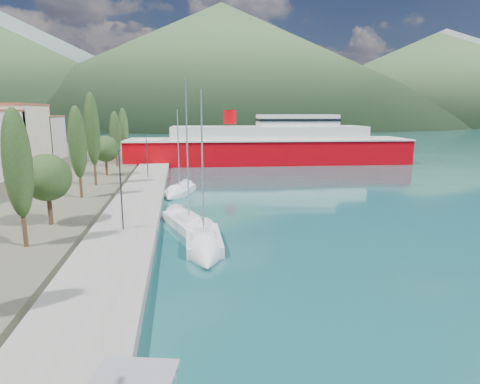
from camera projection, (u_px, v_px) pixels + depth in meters
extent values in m
plane|color=#185154|center=(193.00, 141.00, 134.63)|extent=(1400.00, 1400.00, 0.00)
cube|color=gray|center=(138.00, 201.00, 42.07)|extent=(5.00, 88.00, 0.80)
cone|color=slate|center=(2.00, 65.00, 568.32)|extent=(640.00, 640.00, 150.00)
cone|color=slate|center=(228.00, 64.00, 671.86)|extent=(760.00, 760.00, 180.00)
cone|color=slate|center=(442.00, 74.00, 647.92)|extent=(640.00, 640.00, 140.00)
cone|color=#3D5A33|center=(222.00, 64.00, 400.81)|extent=(480.00, 480.00, 115.00)
cone|color=#3D5A33|center=(435.00, 78.00, 416.04)|extent=(420.00, 420.00, 90.00)
cube|color=beige|center=(10.00, 136.00, 65.80)|extent=(9.00, 13.00, 10.00)
cube|color=#9E5138|center=(7.00, 104.00, 64.79)|extent=(9.20, 13.20, 0.30)
cube|color=silver|center=(34.00, 138.00, 76.66)|extent=(9.00, 10.00, 8.00)
cube|color=#9E5138|center=(32.00, 116.00, 75.85)|extent=(9.20, 10.20, 0.30)
cylinder|color=#47301E|center=(25.00, 232.00, 26.84)|extent=(0.30, 0.30, 2.03)
ellipsoid|color=#2A431D|center=(17.00, 163.00, 25.94)|extent=(1.80, 1.80, 7.21)
cylinder|color=#47301E|center=(50.00, 210.00, 32.12)|extent=(0.36, 0.36, 2.34)
sphere|color=#2A431D|center=(47.00, 178.00, 31.60)|extent=(3.74, 3.74, 3.74)
cylinder|color=#47301E|center=(81.00, 188.00, 42.29)|extent=(0.30, 0.30, 2.11)
ellipsoid|color=#2A431D|center=(77.00, 142.00, 41.35)|extent=(1.80, 1.80, 7.49)
cylinder|color=#47301E|center=(95.00, 175.00, 49.65)|extent=(0.30, 0.30, 2.49)
ellipsoid|color=#2A431D|center=(92.00, 129.00, 48.55)|extent=(1.80, 1.80, 8.81)
cylinder|color=#47301E|center=(107.00, 167.00, 57.30)|extent=(0.36, 0.36, 2.33)
sphere|color=#2A431D|center=(105.00, 149.00, 56.78)|extent=(3.72, 3.72, 3.72)
cylinder|color=#47301E|center=(117.00, 160.00, 66.85)|extent=(0.30, 0.30, 2.00)
ellipsoid|color=#2A431D|center=(115.00, 133.00, 65.97)|extent=(1.80, 1.80, 7.08)
cylinder|color=#47301E|center=(125.00, 154.00, 76.97)|extent=(0.30, 0.30, 2.13)
ellipsoid|color=#2A431D|center=(123.00, 128.00, 76.02)|extent=(1.80, 1.80, 7.57)
cylinder|color=#2D2D33|center=(121.00, 191.00, 30.08)|extent=(0.12, 0.12, 6.00)
cube|color=#2D2D33|center=(119.00, 151.00, 29.74)|extent=(0.15, 0.50, 0.12)
cylinder|color=#2D2D33|center=(147.00, 155.00, 54.99)|extent=(0.12, 0.12, 6.00)
cube|color=#2D2D33|center=(146.00, 133.00, 54.64)|extent=(0.15, 0.50, 0.12)
cube|color=silver|center=(204.00, 241.00, 29.43)|extent=(2.60, 6.17, 0.98)
cube|color=silver|center=(204.00, 234.00, 28.90)|extent=(1.54, 2.48, 0.38)
cylinder|color=silver|center=(202.00, 166.00, 27.92)|extent=(0.12, 0.12, 10.36)
cone|color=silver|center=(206.00, 261.00, 25.61)|extent=(2.55, 2.90, 2.51)
cube|color=silver|center=(187.00, 224.00, 34.15)|extent=(4.37, 7.13, 0.95)
cube|color=silver|center=(189.00, 218.00, 33.63)|extent=(2.21, 3.00, 0.37)
cylinder|color=silver|center=(187.00, 151.00, 32.53)|extent=(0.12, 0.12, 11.58)
cone|color=silver|center=(206.00, 237.00, 30.37)|extent=(3.27, 3.73, 2.42)
cube|color=silver|center=(181.00, 191.00, 48.23)|extent=(3.86, 5.82, 0.92)
cube|color=silver|center=(180.00, 187.00, 47.76)|extent=(1.99, 2.47, 0.36)
cylinder|color=silver|center=(178.00, 150.00, 46.89)|extent=(0.12, 0.12, 9.19)
cone|color=silver|center=(171.00, 197.00, 44.90)|extent=(3.00, 3.10, 2.35)
cube|color=#BC010A|center=(268.00, 153.00, 77.00)|extent=(53.31, 13.98, 5.09)
cube|color=silver|center=(268.00, 139.00, 76.50)|extent=(53.70, 14.33, 0.27)
cube|color=silver|center=(268.00, 133.00, 76.29)|extent=(36.87, 11.17, 2.73)
cube|color=silver|center=(297.00, 120.00, 76.30)|extent=(15.14, 7.62, 2.18)
cylinder|color=#BC010A|center=(230.00, 117.00, 75.04)|extent=(2.37, 2.37, 2.55)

